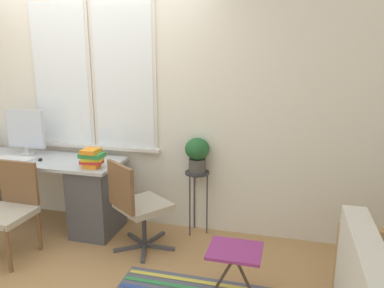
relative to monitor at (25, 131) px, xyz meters
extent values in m
plane|color=tan|center=(0.76, -0.40, -1.01)|extent=(14.00, 14.00, 0.00)
cube|color=white|center=(0.76, 0.27, 0.34)|extent=(9.00, 0.06, 2.70)
cube|color=silver|center=(0.34, 0.24, 0.58)|extent=(0.71, 0.02, 1.56)
cube|color=white|center=(0.34, 0.23, 0.58)|extent=(0.64, 0.01, 1.49)
cube|color=silver|center=(1.06, 0.24, 0.58)|extent=(0.71, 0.02, 1.56)
cube|color=white|center=(1.06, 0.23, 0.58)|extent=(0.64, 0.01, 1.49)
cube|color=silver|center=(0.70, 0.24, -0.18)|extent=(1.48, 0.11, 0.04)
cube|color=#B2B7BC|center=(0.01, -0.10, -0.27)|extent=(2.19, 0.60, 0.03)
cube|color=#4C4C51|center=(0.86, -0.10, -0.65)|extent=(0.40, 0.52, 0.72)
cylinder|color=silver|center=(0.00, 0.00, -0.25)|extent=(0.15, 0.15, 0.02)
cylinder|color=silver|center=(0.00, 0.00, -0.21)|extent=(0.05, 0.05, 0.07)
cube|color=silver|center=(0.00, 0.00, 0.02)|extent=(0.45, 0.02, 0.42)
cube|color=silver|center=(0.00, -0.01, 0.02)|extent=(0.43, 0.01, 0.39)
cube|color=silver|center=(0.01, -0.20, -0.25)|extent=(0.41, 0.15, 0.02)
ellipsoid|color=black|center=(0.29, -0.18, -0.24)|extent=(0.03, 0.06, 0.03)
cube|color=orange|center=(0.92, -0.26, -0.24)|extent=(0.15, 0.11, 0.04)
cube|color=red|center=(0.92, -0.26, -0.20)|extent=(0.21, 0.13, 0.03)
cube|color=yellow|center=(0.93, -0.25, -0.17)|extent=(0.21, 0.16, 0.03)
cube|color=green|center=(0.93, -0.25, -0.13)|extent=(0.22, 0.16, 0.04)
cube|color=orange|center=(0.92, -0.26, -0.09)|extent=(0.15, 0.17, 0.04)
cylinder|color=brown|center=(0.50, -0.97, -0.81)|extent=(0.04, 0.04, 0.41)
cylinder|color=brown|center=(0.12, -0.57, -0.81)|extent=(0.04, 0.04, 0.41)
cylinder|color=brown|center=(0.51, -0.58, -0.81)|extent=(0.04, 0.04, 0.41)
cube|color=#B2A893|center=(0.31, -0.77, -0.60)|extent=(0.46, 0.43, 0.06)
cube|color=brown|center=(0.31, -0.54, -0.36)|extent=(0.40, 0.04, 0.41)
cube|color=#47474C|center=(1.32, -0.19, -1.00)|extent=(0.27, 0.21, 0.03)
cube|color=#47474C|center=(1.32, -0.37, -1.00)|extent=(0.27, 0.21, 0.03)
cube|color=#47474C|center=(1.49, -0.42, -1.00)|extent=(0.13, 0.30, 0.03)
cube|color=#47474C|center=(1.60, -0.28, -1.00)|extent=(0.30, 0.04, 0.03)
cube|color=#47474C|center=(1.49, -0.13, -1.00)|extent=(0.13, 0.30, 0.03)
cylinder|color=#333338|center=(1.45, -0.28, -0.80)|extent=(0.04, 0.04, 0.37)
cube|color=#B2A893|center=(1.45, -0.28, -0.58)|extent=(0.62, 0.61, 0.06)
cube|color=brown|center=(1.31, -0.46, -0.34)|extent=(0.36, 0.27, 0.42)
cube|color=silver|center=(3.19, -1.35, -0.40)|extent=(0.16, 1.23, 0.39)
cylinder|color=#333338|center=(1.86, 0.14, -0.36)|extent=(0.25, 0.25, 0.02)
cylinder|color=#333338|center=(1.97, 0.14, -0.69)|extent=(0.01, 0.01, 0.64)
cylinder|color=#333338|center=(1.81, 0.24, -0.69)|extent=(0.01, 0.01, 0.64)
cylinder|color=#333338|center=(1.81, 0.05, -0.69)|extent=(0.01, 0.01, 0.64)
cylinder|color=#514C47|center=(1.86, 0.14, -0.28)|extent=(0.17, 0.17, 0.13)
ellipsoid|color=#235B2D|center=(1.86, 0.14, -0.11)|extent=(0.24, 0.24, 0.22)
cube|color=#DBCC4C|center=(2.25, -0.70, -1.00)|extent=(1.52, 0.04, 0.00)
cube|color=#93337A|center=(2.39, -0.79, -0.63)|extent=(0.40, 0.34, 0.02)
cylinder|color=#4C3D2D|center=(2.32, -0.79, -0.83)|extent=(0.20, 0.02, 0.38)
cylinder|color=#4C3D2D|center=(2.46, -0.79, -0.83)|extent=(0.20, 0.02, 0.38)
camera|label=1|loc=(2.72, -3.33, 0.82)|focal=35.00mm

